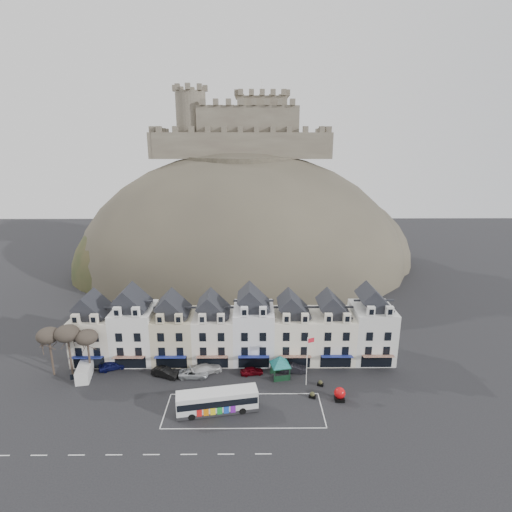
{
  "coord_description": "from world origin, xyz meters",
  "views": [
    {
      "loc": [
        3.29,
        -46.79,
        36.1
      ],
      "look_at": [
        3.87,
        24.0,
        16.1
      ],
      "focal_mm": 28.0,
      "sensor_mm": 36.0,
      "label": 1
    }
  ],
  "objects_px": {
    "flagpole": "(308,358)",
    "car_black": "(165,372)",
    "bus": "(217,400)",
    "car_charcoal": "(293,368)",
    "car_navy": "(113,365)",
    "car_white": "(206,369)",
    "white_van": "(84,372)",
    "bus_shelter": "(280,361)",
    "red_buoy": "(340,394)",
    "car_maroon": "(252,371)",
    "car_silver": "(194,373)"
  },
  "relations": [
    {
      "from": "bus_shelter",
      "to": "white_van",
      "type": "height_order",
      "value": "bus_shelter"
    },
    {
      "from": "white_van",
      "to": "car_charcoal",
      "type": "xyz_separation_m",
      "value": [
        33.44,
        1.33,
        -0.33
      ]
    },
    {
      "from": "bus",
      "to": "red_buoy",
      "type": "xyz_separation_m",
      "value": [
        17.59,
        2.35,
        -0.71
      ]
    },
    {
      "from": "car_navy",
      "to": "car_charcoal",
      "type": "xyz_separation_m",
      "value": [
        29.83,
        -1.17,
        -0.03
      ]
    },
    {
      "from": "car_maroon",
      "to": "car_silver",
      "type": "bearing_deg",
      "value": 84.3
    },
    {
      "from": "car_navy",
      "to": "car_white",
      "type": "bearing_deg",
      "value": -117.64
    },
    {
      "from": "white_van",
      "to": "car_silver",
      "type": "height_order",
      "value": "white_van"
    },
    {
      "from": "bus_shelter",
      "to": "red_buoy",
      "type": "relative_size",
      "value": 2.88
    },
    {
      "from": "car_silver",
      "to": "car_charcoal",
      "type": "xyz_separation_m",
      "value": [
        16.07,
        1.25,
        0.06
      ]
    },
    {
      "from": "bus_shelter",
      "to": "flagpole",
      "type": "xyz_separation_m",
      "value": [
        3.98,
        -2.16,
        1.71
      ]
    },
    {
      "from": "bus",
      "to": "flagpole",
      "type": "height_order",
      "value": "flagpole"
    },
    {
      "from": "car_black",
      "to": "car_charcoal",
      "type": "bearing_deg",
      "value": -65.32
    },
    {
      "from": "bus",
      "to": "car_white",
      "type": "relative_size",
      "value": 2.21
    },
    {
      "from": "car_silver",
      "to": "car_maroon",
      "type": "height_order",
      "value": "car_silver"
    },
    {
      "from": "car_navy",
      "to": "red_buoy",
      "type": "bearing_deg",
      "value": -126.64
    },
    {
      "from": "red_buoy",
      "to": "flagpole",
      "type": "distance_m",
      "value": 6.84
    },
    {
      "from": "car_white",
      "to": "car_charcoal",
      "type": "bearing_deg",
      "value": -112.12
    },
    {
      "from": "car_silver",
      "to": "car_white",
      "type": "xyz_separation_m",
      "value": [
        1.84,
        1.19,
        0.1
      ]
    },
    {
      "from": "car_white",
      "to": "car_silver",
      "type": "bearing_deg",
      "value": 100.49
    },
    {
      "from": "white_van",
      "to": "car_silver",
      "type": "distance_m",
      "value": 17.37
    },
    {
      "from": "car_white",
      "to": "bus_shelter",
      "type": "bearing_deg",
      "value": -118.51
    },
    {
      "from": "red_buoy",
      "to": "car_white",
      "type": "bearing_deg",
      "value": 160.0
    },
    {
      "from": "flagpole",
      "to": "white_van",
      "type": "bearing_deg",
      "value": 176.45
    },
    {
      "from": "flagpole",
      "to": "car_maroon",
      "type": "relative_size",
      "value": 2.21
    },
    {
      "from": "bus",
      "to": "car_charcoal",
      "type": "distance_m",
      "value": 15.16
    },
    {
      "from": "car_charcoal",
      "to": "flagpole",
      "type": "bearing_deg",
      "value": -151.38
    },
    {
      "from": "bus_shelter",
      "to": "flagpole",
      "type": "relative_size",
      "value": 0.72
    },
    {
      "from": "bus",
      "to": "red_buoy",
      "type": "distance_m",
      "value": 17.76
    },
    {
      "from": "car_black",
      "to": "white_van",
      "type": "bearing_deg",
      "value": 112.62
    },
    {
      "from": "bus",
      "to": "car_black",
      "type": "distance_m",
      "value": 12.61
    },
    {
      "from": "white_van",
      "to": "car_navy",
      "type": "distance_m",
      "value": 4.4
    },
    {
      "from": "bus_shelter",
      "to": "car_navy",
      "type": "distance_m",
      "value": 27.82
    },
    {
      "from": "red_buoy",
      "to": "car_black",
      "type": "distance_m",
      "value": 27.42
    },
    {
      "from": "bus",
      "to": "car_white",
      "type": "bearing_deg",
      "value": 95.54
    },
    {
      "from": "red_buoy",
      "to": "car_navy",
      "type": "xyz_separation_m",
      "value": [
        -35.88,
        8.61,
        -0.29
      ]
    },
    {
      "from": "car_maroon",
      "to": "car_charcoal",
      "type": "distance_m",
      "value": 6.79
    },
    {
      "from": "bus_shelter",
      "to": "car_charcoal",
      "type": "height_order",
      "value": "bus_shelter"
    },
    {
      "from": "flagpole",
      "to": "car_navy",
      "type": "xyz_separation_m",
      "value": [
        -31.6,
        4.68,
        -3.9
      ]
    },
    {
      "from": "flagpole",
      "to": "car_black",
      "type": "xyz_separation_m",
      "value": [
        -22.4,
        2.41,
        -3.89
      ]
    },
    {
      "from": "white_van",
      "to": "car_black",
      "type": "relative_size",
      "value": 1.07
    },
    {
      "from": "car_maroon",
      "to": "car_charcoal",
      "type": "height_order",
      "value": "car_charcoal"
    },
    {
      "from": "car_maroon",
      "to": "bus",
      "type": "bearing_deg",
      "value": 142.75
    },
    {
      "from": "car_maroon",
      "to": "car_charcoal",
      "type": "bearing_deg",
      "value": -95.14
    },
    {
      "from": "bus",
      "to": "car_maroon",
      "type": "relative_size",
      "value": 3.13
    },
    {
      "from": "car_silver",
      "to": "car_black",
      "type": "bearing_deg",
      "value": 87.74
    },
    {
      "from": "bus",
      "to": "bus_shelter",
      "type": "relative_size",
      "value": 1.97
    },
    {
      "from": "car_navy",
      "to": "car_maroon",
      "type": "relative_size",
      "value": 1.19
    },
    {
      "from": "flagpole",
      "to": "car_navy",
      "type": "relative_size",
      "value": 1.86
    },
    {
      "from": "white_van",
      "to": "car_black",
      "type": "distance_m",
      "value": 12.81
    },
    {
      "from": "car_white",
      "to": "car_navy",
      "type": "bearing_deg",
      "value": 63.14
    }
  ]
}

